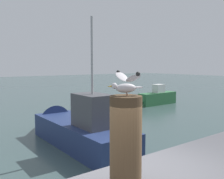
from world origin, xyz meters
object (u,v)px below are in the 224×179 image
(mooring_post, at_px, (126,141))
(boat_green, at_px, (155,98))
(seagull, at_px, (126,83))
(boat_navy, at_px, (72,127))

(mooring_post, bearing_deg, boat_green, 41.78)
(boat_green, bearing_deg, mooring_post, -138.22)
(seagull, bearing_deg, mooring_post, -22.05)
(mooring_post, distance_m, boat_green, 16.05)
(boat_green, bearing_deg, seagull, -138.23)
(seagull, distance_m, boat_navy, 7.28)
(mooring_post, xyz_separation_m, boat_green, (11.91, 10.64, -1.58))
(mooring_post, bearing_deg, boat_navy, 66.44)
(boat_green, bearing_deg, boat_navy, -154.94)
(boat_navy, bearing_deg, boat_green, 25.06)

